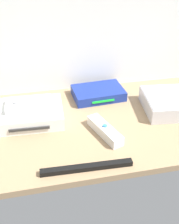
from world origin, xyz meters
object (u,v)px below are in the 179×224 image
at_px(game_console, 30,114).
at_px(sensor_bar, 87,167).
at_px(mini_computer, 170,103).
at_px(network_router, 98,93).
at_px(remote_classic_pad, 29,104).
at_px(remote_wand, 105,130).

distance_m(game_console, sensor_bar, 0.29).
relative_size(mini_computer, sensor_bar, 0.78).
height_order(game_console, network_router, game_console).
bearing_deg(game_console, sensor_bar, -60.20).
bearing_deg(remote_classic_pad, remote_wand, -30.14).
bearing_deg(remote_classic_pad, sensor_bar, -61.83).
height_order(mini_computer, sensor_bar, mini_computer).
relative_size(mini_computer, remote_classic_pad, 1.28).
height_order(game_console, remote_classic_pad, remote_classic_pad).
relative_size(game_console, mini_computer, 1.15).
relative_size(game_console, sensor_bar, 0.90).
bearing_deg(network_router, mini_computer, -35.00).
bearing_deg(remote_wand, sensor_bar, -139.83).
height_order(network_router, remote_wand, same).
bearing_deg(sensor_bar, remote_classic_pad, 118.48).
relative_size(network_router, remote_wand, 1.23).
xyz_separation_m(network_router, remote_wand, (-0.03, -0.22, -0.00)).
height_order(game_console, sensor_bar, game_console).
bearing_deg(remote_classic_pad, game_console, -99.47).
distance_m(remote_wand, remote_classic_pad, 0.26).
bearing_deg(sensor_bar, mini_computer, 36.26).
bearing_deg(remote_wand, game_console, 131.33).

